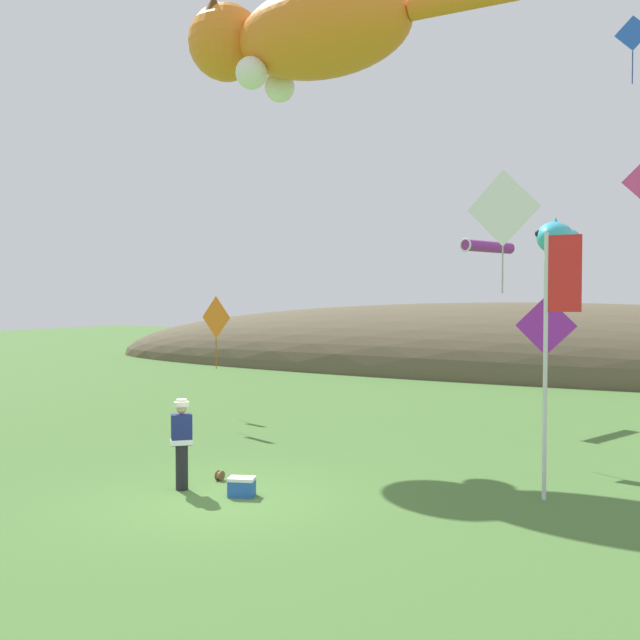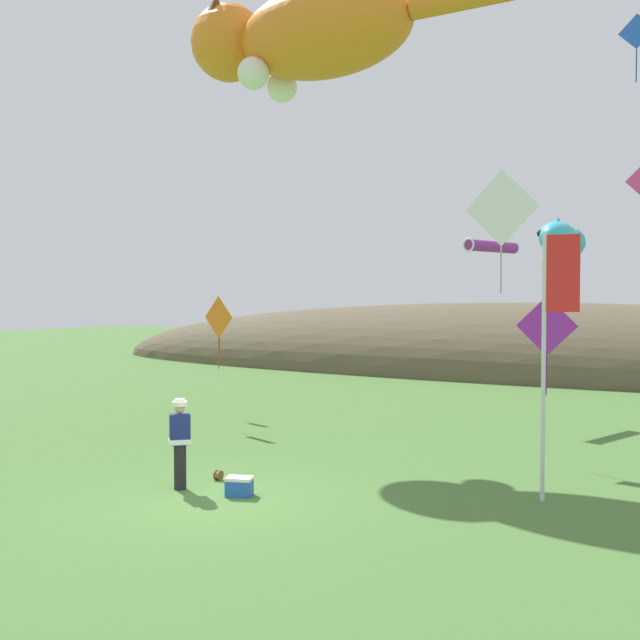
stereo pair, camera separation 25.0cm
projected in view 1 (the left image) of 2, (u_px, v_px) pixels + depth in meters
ground_plane at (219, 501)px, 13.10m from camera, size 120.00×120.00×0.00m
distant_hill_ridge at (577, 375)px, 34.29m from camera, size 53.39×14.15×6.97m
festival_attendant at (182, 441)px, 13.85m from camera, size 0.49×0.47×1.77m
kite_spool at (220, 476)px, 14.57m from camera, size 0.12×0.20×0.20m
picnic_cooler at (242, 487)px, 13.42m from camera, size 0.57×0.47×0.36m
festival_banner_pole at (554, 326)px, 13.02m from camera, size 0.66×0.08×4.94m
kite_giant_cat at (300, 37)px, 19.75m from camera, size 9.62×2.78×2.92m
kite_fish_windsock at (558, 239)px, 19.09m from camera, size 0.91×3.17×0.98m
kite_tube_streamer at (488, 247)px, 22.82m from camera, size 1.25×2.41×0.44m
kite_diamond_blue at (633, 34)px, 19.58m from camera, size 0.96×0.06×1.86m
kite_diamond_violet at (546, 326)px, 16.25m from camera, size 1.37×0.06×2.27m
kite_diamond_red at (216, 313)px, 23.05m from camera, size 0.89×0.13×1.79m
kite_diamond_white at (503, 209)px, 13.66m from camera, size 1.46×0.23×2.37m
kite_diamond_orange at (216, 318)px, 20.82m from camera, size 1.20×0.32×2.14m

